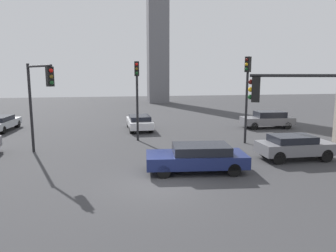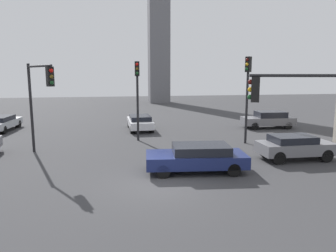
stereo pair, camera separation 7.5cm
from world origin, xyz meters
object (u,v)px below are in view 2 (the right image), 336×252
at_px(traffic_light_2, 247,84).
at_px(car_0, 140,122).
at_px(car_3, 1,123).
at_px(traffic_light_0, 40,90).
at_px(traffic_light_1, 137,86).
at_px(car_5, 295,146).
at_px(car_2, 268,119).
at_px(car_4, 197,157).
at_px(traffic_light_3, 309,104).

distance_m(traffic_light_2, car_0, 9.79).
relative_size(traffic_light_2, car_3, 1.23).
bearing_deg(traffic_light_0, car_3, 177.89).
relative_size(traffic_light_1, car_5, 1.36).
relative_size(traffic_light_2, car_0, 1.30).
bearing_deg(car_2, car_5, 74.21).
xyz_separation_m(traffic_light_1, car_2, (11.64, 3.26, -3.06)).
height_order(traffic_light_1, car_4, traffic_light_1).
xyz_separation_m(traffic_light_3, car_5, (2.37, 4.48, -2.78)).
xyz_separation_m(traffic_light_3, car_3, (-16.57, 16.92, -2.84)).
height_order(traffic_light_2, traffic_light_3, traffic_light_2).
relative_size(car_0, car_4, 0.89).
bearing_deg(traffic_light_2, car_3, -63.27).
relative_size(traffic_light_2, car_2, 1.29).
xyz_separation_m(traffic_light_0, car_3, (-5.23, 9.45, -3.12)).
bearing_deg(car_2, traffic_light_1, 19.96).
height_order(traffic_light_2, car_0, traffic_light_2).
bearing_deg(car_0, car_5, -146.04).
xyz_separation_m(traffic_light_3, car_2, (5.97, 14.28, -2.75)).
distance_m(car_2, car_4, 14.47).
bearing_deg(traffic_light_3, traffic_light_1, -38.41).
distance_m(traffic_light_1, car_4, 8.60).
height_order(traffic_light_3, car_5, traffic_light_3).
height_order(car_2, car_3, car_2).
distance_m(traffic_light_2, car_5, 5.54).
bearing_deg(traffic_light_2, car_2, -169.01).
relative_size(traffic_light_0, traffic_light_3, 1.08).
distance_m(car_0, car_4, 12.08).
bearing_deg(traffic_light_3, traffic_light_0, -9.01).
bearing_deg(car_0, traffic_light_2, -135.12).
bearing_deg(car_0, traffic_light_0, 140.72).
bearing_deg(traffic_light_1, traffic_light_3, 32.96).
height_order(traffic_light_2, car_2, traffic_light_2).
height_order(car_0, car_5, car_5).
bearing_deg(traffic_light_1, car_3, -112.69).
height_order(car_4, car_5, car_5).
distance_m(car_0, car_2, 11.17).
distance_m(car_4, car_5, 5.96).
height_order(traffic_light_1, car_0, traffic_light_1).
distance_m(traffic_light_3, car_3, 23.86).
bearing_deg(traffic_light_2, traffic_light_0, -32.96).
relative_size(traffic_light_3, car_3, 1.04).
bearing_deg(traffic_light_2, traffic_light_1, -56.08).
bearing_deg(car_4, car_3, -39.90).
xyz_separation_m(traffic_light_3, car_4, (-3.48, 3.32, -2.81)).
distance_m(traffic_light_0, traffic_light_3, 13.59).
xyz_separation_m(car_0, car_4, (1.69, -11.96, 0.03)).
distance_m(traffic_light_1, car_2, 12.47).
bearing_deg(car_0, car_3, 80.91).
bearing_deg(car_0, car_4, -172.90).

